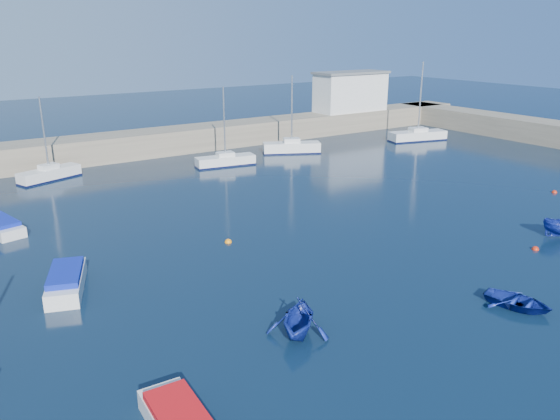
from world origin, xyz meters
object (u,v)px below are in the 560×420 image
dinghy_center (518,302)px  dinghy_left (298,318)px  harbor_office (350,93)px  motorboat_1 (66,281)px  sailboat_5 (49,174)px  motorboat_2 (0,226)px  sailboat_6 (225,160)px  sailboat_7 (292,147)px  sailboat_8 (418,135)px

dinghy_center → dinghy_left: bearing=142.2°
dinghy_center → harbor_office: bearing=41.5°
motorboat_1 → dinghy_left: (7.57, -10.37, 0.32)m
sailboat_5 → dinghy_center: bearing=178.7°
motorboat_2 → sailboat_6: bearing=7.8°
sailboat_7 → dinghy_center: sailboat_7 is taller
sailboat_5 → dinghy_left: bearing=164.5°
motorboat_1 → dinghy_left: 12.84m
sailboat_7 → dinghy_center: bearing=-171.4°
harbor_office → sailboat_8: size_ratio=1.05×
sailboat_5 → sailboat_6: bearing=-125.1°
dinghy_center → motorboat_2: bearing=109.9°
harbor_office → dinghy_left: 54.71m
sailboat_5 → motorboat_1: size_ratio=1.52×
motorboat_2 → sailboat_8: bearing=-5.0°
harbor_office → sailboat_8: 11.74m
sailboat_8 → dinghy_center: sailboat_8 is taller
sailboat_8 → dinghy_left: 48.93m
dinghy_left → sailboat_7: bearing=100.0°
harbor_office → dinghy_left: harbor_office is taller
sailboat_6 → motorboat_1: 28.64m
harbor_office → sailboat_5: harbor_office is taller
sailboat_8 → motorboat_1: (-46.75, -18.94, -0.10)m
harbor_office → motorboat_1: (-44.67, -29.60, -4.56)m
dinghy_center → sailboat_5: bearing=92.5°
harbor_office → dinghy_center: 51.58m
sailboat_8 → dinghy_center: size_ratio=3.01×
sailboat_8 → motorboat_2: bearing=112.8°
sailboat_8 → motorboat_1: size_ratio=1.92×
harbor_office → dinghy_center: harbor_office is taller
dinghy_center → dinghy_left: (-10.47, 3.94, 0.53)m
sailboat_8 → dinghy_left: (-39.18, -29.31, 0.22)m
sailboat_5 → harbor_office: bearing=-103.5°
sailboat_7 → dinghy_left: bearing=171.8°
harbor_office → sailboat_6: sailboat_6 is taller
sailboat_7 → motorboat_1: (-29.38, -21.58, -0.13)m
sailboat_6 → dinghy_left: bearing=166.1°
sailboat_8 → motorboat_1: 50.44m
harbor_office → motorboat_2: bearing=-158.8°
motorboat_1 → dinghy_center: 23.02m
sailboat_6 → dinghy_left: 33.14m
motorboat_2 → dinghy_left: 23.87m
harbor_office → dinghy_center: bearing=-121.2°
sailboat_6 → motorboat_2: (-21.90, -8.58, -0.11)m
sailboat_7 → dinghy_center: (-11.34, -35.89, -0.34)m
sailboat_8 → dinghy_center: bearing=153.4°
harbor_office → dinghy_center: (-26.64, -43.91, -4.77)m
sailboat_6 → dinghy_center: size_ratio=2.49×
sailboat_6 → sailboat_8: 26.51m
harbor_office → dinghy_left: size_ratio=3.07×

